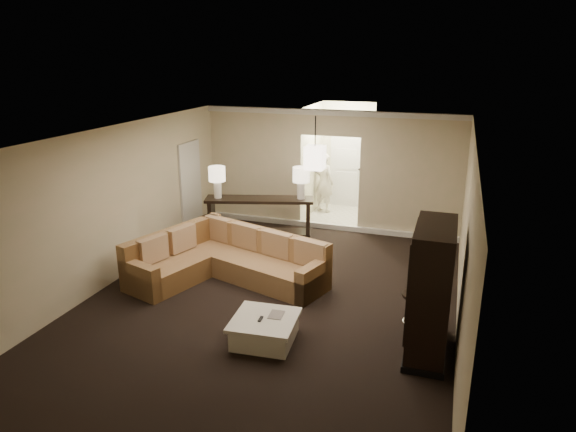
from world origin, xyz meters
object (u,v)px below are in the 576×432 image
(armoire, at_px, (430,293))
(person, at_px, (324,179))
(console_table, at_px, (260,214))
(coffee_table, at_px, (265,329))
(drink_table, at_px, (417,304))
(sectional_sofa, at_px, (225,261))

(armoire, bearing_deg, person, 116.86)
(console_table, height_order, armoire, armoire)
(console_table, bearing_deg, person, 54.17)
(coffee_table, distance_m, console_table, 4.42)
(coffee_table, xyz_separation_m, armoire, (2.24, 0.47, 0.71))
(drink_table, distance_m, person, 6.14)
(sectional_sofa, distance_m, armoire, 3.96)
(sectional_sofa, bearing_deg, person, 99.81)
(sectional_sofa, xyz_separation_m, console_table, (-0.21, 2.27, 0.20))
(armoire, bearing_deg, coffee_table, -168.17)
(armoire, bearing_deg, console_table, 137.28)
(console_table, bearing_deg, sectional_sofa, -100.83)
(sectional_sofa, xyz_separation_m, coffee_table, (1.46, -1.80, -0.17))
(sectional_sofa, height_order, drink_table, sectional_sofa)
(armoire, bearing_deg, drink_table, 108.07)
(armoire, relative_size, drink_table, 3.22)
(armoire, distance_m, drink_table, 0.78)
(console_table, height_order, person, person)
(armoire, height_order, person, armoire)
(console_table, distance_m, person, 2.57)
(sectional_sofa, bearing_deg, coffee_table, -33.21)
(console_table, relative_size, drink_table, 4.22)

